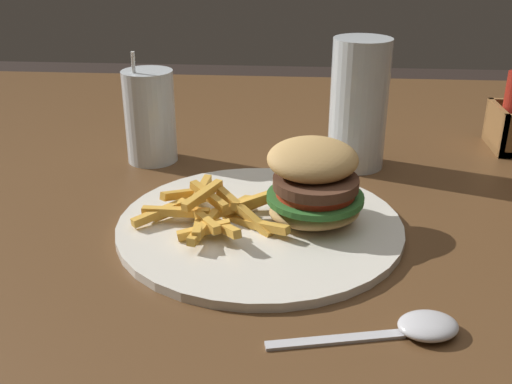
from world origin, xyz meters
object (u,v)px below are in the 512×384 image
(beer_glass, at_px, (355,107))
(juice_glass, at_px, (147,121))
(meal_plate_near, at_px, (275,208))
(spoon, at_px, (413,327))

(beer_glass, xyz_separation_m, juice_glass, (-0.29, -0.00, -0.03))
(meal_plate_near, bearing_deg, juice_glass, 134.00)
(meal_plate_near, height_order, spoon, meal_plate_near)
(beer_glass, xyz_separation_m, spoon, (0.03, -0.38, -0.08))
(beer_glass, bearing_deg, juice_glass, -179.46)
(spoon, bearing_deg, juice_glass, 117.18)
(meal_plate_near, xyz_separation_m, beer_glass, (0.10, 0.20, 0.06))
(spoon, bearing_deg, meal_plate_near, 112.03)
(spoon, bearing_deg, beer_glass, 81.27)
(meal_plate_near, distance_m, spoon, 0.22)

